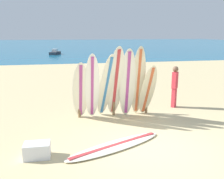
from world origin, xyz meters
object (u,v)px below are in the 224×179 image
surfboard_leaning_left (92,87)px  surfboard_leaning_right (138,82)px  surfboard_leaning_center_left (106,87)px  surfboard_leaning_center_right (127,83)px  surfboard_lying_on_sand (115,146)px  surfboard_leaning_far_right (148,90)px  small_boat_offshore (55,52)px  cooler_box (37,150)px  beachgoer_standing (175,85)px  surfboard_leaning_far_left (81,91)px  surfboard_rack (114,96)px  surfboard_leaning_center (116,82)px

surfboard_leaning_left → surfboard_leaning_right: (1.60, 0.15, 0.09)m
surfboard_leaning_left → surfboard_leaning_center_left: 0.47m
surfboard_leaning_center_right → surfboard_lying_on_sand: bearing=-112.0°
surfboard_leaning_far_right → small_boat_offshore: surfboard_leaning_far_right is taller
surfboard_leaning_right → surfboard_leaning_far_right: surfboard_leaning_right is taller
surfboard_leaning_left → surfboard_leaning_center_right: surfboard_leaning_center_right is taller
surfboard_leaning_center_right → cooler_box: (-2.78, -2.33, -1.02)m
surfboard_leaning_center_right → beachgoer_standing: size_ratio=1.48×
surfboard_leaning_far_right → cooler_box: surfboard_leaning_far_right is taller
surfboard_leaning_right → cooler_box: (-3.18, -2.39, -1.05)m
surfboard_leaning_far_left → surfboard_leaning_center_right: (1.58, -0.01, 0.19)m
surfboard_leaning_center_left → surfboard_leaning_far_right: size_ratio=1.21×
surfboard_rack → surfboard_leaning_left: 0.99m
surfboard_leaning_left → surfboard_leaning_far_right: (1.92, 0.06, -0.21)m
surfboard_leaning_far_left → small_boat_offshore: size_ratio=0.87×
surfboard_lying_on_sand → surfboard_leaning_right: bearing=60.4°
surfboard_leaning_far_right → small_boat_offshore: bearing=98.2°
surfboard_leaning_center_left → cooler_box: bearing=-131.6°
surfboard_leaning_center_right → surfboard_leaning_right: 0.40m
surfboard_rack → cooler_box: bearing=-131.9°
surfboard_leaning_center_right → small_boat_offshore: size_ratio=1.04×
surfboard_leaning_center_left → beachgoer_standing: bearing=16.7°
small_boat_offshore → surfboard_leaning_center_left: bearing=-84.9°
surfboard_leaning_left → surfboard_leaning_far_right: surfboard_leaning_left is taller
surfboard_rack → small_boat_offshore: 26.02m
surfboard_leaning_far_right → beachgoer_standing: surfboard_leaning_far_right is taller
surfboard_leaning_center_right → surfboard_leaning_right: (0.39, 0.06, 0.04)m
surfboard_leaning_center → surfboard_leaning_center_right: (0.40, -0.03, -0.05)m
surfboard_leaning_right → surfboard_lying_on_sand: size_ratio=0.87×
surfboard_lying_on_sand → cooler_box: 1.93m
surfboard_leaning_center → beachgoer_standing: (2.51, 0.80, -0.35)m
surfboard_leaning_center → surfboard_leaning_far_right: (1.12, -0.06, -0.31)m
surfboard_leaning_right → small_boat_offshore: size_ratio=1.07×
surfboard_leaning_center_right → surfboard_leaning_far_right: 0.76m
surfboard_rack → surfboard_leaning_far_left: 1.24m
surfboard_lying_on_sand → cooler_box: cooler_box is taller
surfboard_leaning_center → surfboard_leaning_right: bearing=2.3°
surfboard_leaning_right → surfboard_rack: bearing=162.0°
small_boat_offshore → surfboard_rack: bearing=-84.1°
surfboard_rack → surfboard_leaning_left: bearing=-153.0°
beachgoer_standing → surfboard_leaning_center_left: bearing=-163.3°
surfboard_rack → surfboard_leaning_center_right: 0.71m
surfboard_leaning_far_left → surfboard_leaning_right: (1.97, 0.05, 0.23)m
surfboard_leaning_center_right → surfboard_leaning_right: surfboard_leaning_right is taller
surfboard_leaning_far_right → surfboard_rack: bearing=162.8°
surfboard_leaning_center_left → small_boat_offshore: 26.34m
surfboard_leaning_left → beachgoer_standing: bearing=15.4°
beachgoer_standing → small_boat_offshore: beachgoer_standing is taller
surfboard_rack → surfboard_lying_on_sand: (-0.46, -2.48, -0.67)m
surfboard_leaning_center_left → surfboard_rack: bearing=46.2°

